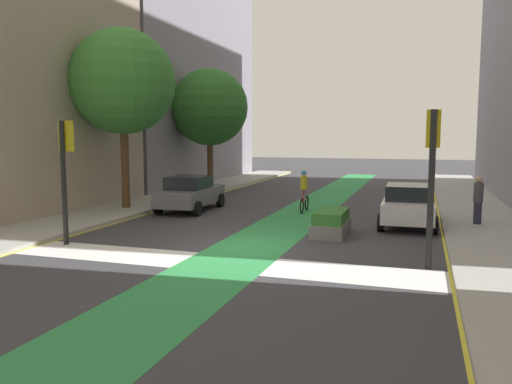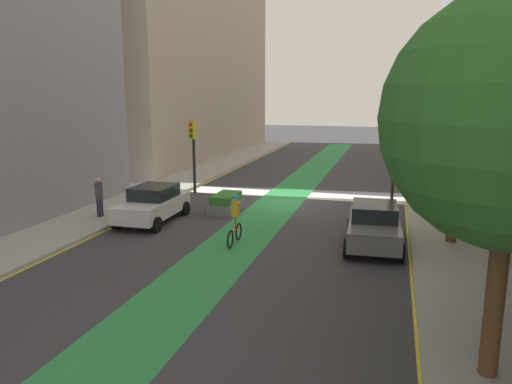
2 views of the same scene
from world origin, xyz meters
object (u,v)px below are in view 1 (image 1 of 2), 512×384
at_px(car_white_right_far, 408,205).
at_px(street_tree_far, 210,107).
at_px(car_grey_left_far, 190,193).
at_px(median_planter, 331,223).
at_px(pedestrian_sidewalk_right_a, 478,200).
at_px(traffic_signal_near_right, 432,158).
at_px(cyclist_in_lane, 304,191).
at_px(street_tree_near, 123,82).
at_px(traffic_signal_near_left, 65,158).

bearing_deg(car_white_right_far, street_tree_far, 142.58).
xyz_separation_m(car_grey_left_far, median_planter, (7.01, -3.63, -0.40)).
bearing_deg(car_grey_left_far, pedestrian_sidewalk_right_a, -3.09).
relative_size(traffic_signal_near_right, cyclist_in_lane, 2.18).
distance_m(street_tree_near, median_planter, 11.44).
height_order(traffic_signal_near_left, cyclist_in_lane, traffic_signal_near_left).
xyz_separation_m(car_white_right_far, street_tree_near, (-12.22, 0.07, 4.92)).
relative_size(car_grey_left_far, median_planter, 1.94).
xyz_separation_m(car_white_right_far, cyclist_in_lane, (-4.46, 2.07, 0.17)).
xyz_separation_m(pedestrian_sidewalk_right_a, street_tree_near, (-14.65, -0.28, 4.67)).
bearing_deg(traffic_signal_near_right, traffic_signal_near_left, -177.51).
relative_size(traffic_signal_near_left, street_tree_far, 0.53).
xyz_separation_m(pedestrian_sidewalk_right_a, median_planter, (-4.89, -2.98, -0.65)).
xyz_separation_m(traffic_signal_near_right, cyclist_in_lane, (-5.13, 8.20, -1.87)).
distance_m(traffic_signal_near_left, cyclist_in_lane, 10.46).
bearing_deg(median_planter, cyclist_in_lane, 113.10).
distance_m(car_grey_left_far, cyclist_in_lane, 5.12).
xyz_separation_m(traffic_signal_near_right, street_tree_near, (-12.89, 6.21, 2.88)).
bearing_deg(pedestrian_sidewalk_right_a, median_planter, -148.61).
distance_m(cyclist_in_lane, median_planter, 5.14).
height_order(pedestrian_sidewalk_right_a, street_tree_near, street_tree_near).
relative_size(cyclist_in_lane, median_planter, 0.84).
distance_m(car_white_right_far, car_grey_left_far, 9.52).
relative_size(car_white_right_far, street_tree_far, 0.58).
relative_size(traffic_signal_near_left, car_grey_left_far, 0.90).
relative_size(car_grey_left_far, pedestrian_sidewalk_right_a, 2.43).
bearing_deg(traffic_signal_near_right, median_planter, 131.77).
height_order(car_white_right_far, street_tree_far, street_tree_far).
bearing_deg(cyclist_in_lane, car_grey_left_far, -167.90).
relative_size(traffic_signal_near_left, pedestrian_sidewalk_right_a, 2.18).
bearing_deg(car_grey_left_far, street_tree_far, 107.21).
bearing_deg(car_white_right_far, median_planter, -133.06).
xyz_separation_m(traffic_signal_near_right, median_planter, (-3.13, 3.50, -2.44)).
height_order(street_tree_near, street_tree_far, street_tree_near).
distance_m(car_grey_left_far, street_tree_near, 5.71).
height_order(traffic_signal_near_right, car_white_right_far, traffic_signal_near_right).
bearing_deg(street_tree_far, cyclist_in_lane, -43.34).
height_order(car_white_right_far, car_grey_left_far, same).
bearing_deg(street_tree_far, car_white_right_far, -37.42).
height_order(cyclist_in_lane, median_planter, cyclist_in_lane).
height_order(car_grey_left_far, pedestrian_sidewalk_right_a, pedestrian_sidewalk_right_a).
bearing_deg(pedestrian_sidewalk_right_a, street_tree_far, 148.55).
bearing_deg(traffic_signal_near_right, cyclist_in_lane, 122.04).
distance_m(car_white_right_far, median_planter, 3.62).
xyz_separation_m(traffic_signal_near_left, street_tree_near, (-2.16, 6.67, 3.01)).
height_order(street_tree_near, median_planter, street_tree_near).
relative_size(traffic_signal_near_left, median_planter, 1.74).
height_order(car_white_right_far, pedestrian_sidewalk_right_a, pedestrian_sidewalk_right_a).
xyz_separation_m(traffic_signal_near_right, street_tree_far, (-12.67, 15.31, 2.23)).
relative_size(traffic_signal_near_right, car_grey_left_far, 0.94).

